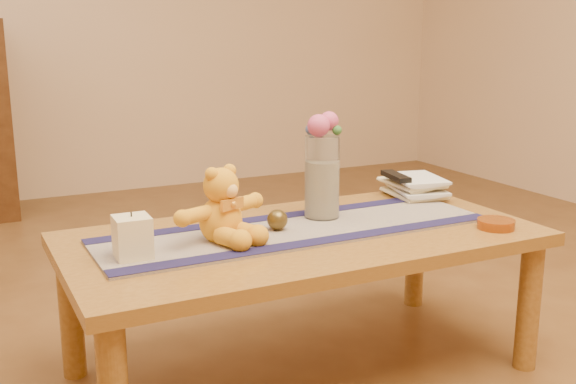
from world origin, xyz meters
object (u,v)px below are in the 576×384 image
bronze_ball (277,220)px  tv_remote (396,176)px  glass_vase (322,177)px  pillar_candle (132,237)px  amber_dish (496,224)px  book_bottom (394,196)px  teddy_bear (220,205)px

bronze_ball → tv_remote: 0.58m
glass_vase → tv_remote: (0.36, 0.11, -0.05)m
pillar_candle → glass_vase: bearing=11.3°
bronze_ball → tv_remote: size_ratio=0.39×
pillar_candle → amber_dish: pillar_candle is taller
book_bottom → tv_remote: bearing=-93.0°
glass_vase → bronze_ball: (-0.19, -0.07, -0.10)m
pillar_candle → book_bottom: bearing=14.0°
amber_dish → pillar_candle: bearing=169.3°
teddy_bear → bronze_ball: bearing=-17.0°
tv_remote → amber_dish: (0.06, -0.44, -0.07)m
bronze_ball → amber_dish: (0.61, -0.26, -0.02)m
pillar_candle → glass_vase: 0.65m
teddy_bear → glass_vase: 0.38m
teddy_bear → glass_vase: glass_vase is taller
tv_remote → book_bottom: bearing=90.0°
pillar_candle → book_bottom: size_ratio=0.49×
pillar_candle → glass_vase: size_ratio=0.42×
teddy_bear → pillar_candle: bearing=169.3°
book_bottom → amber_dish: 0.45m
glass_vase → book_bottom: 0.40m
glass_vase → book_bottom: size_ratio=1.17×
teddy_bear → bronze_ball: 0.20m
pillar_candle → bronze_ball: size_ratio=1.77×
tv_remote → glass_vase: bearing=-153.3°
amber_dish → teddy_bear: bearing=162.8°
book_bottom → tv_remote: (-0.00, -0.01, 0.07)m
pillar_candle → amber_dish: 1.08m
bronze_ball → pillar_candle: bearing=-172.5°
pillar_candle → tv_remote: pillar_candle is taller
book_bottom → tv_remote: tv_remote is taller
bronze_ball → amber_dish: 0.67m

